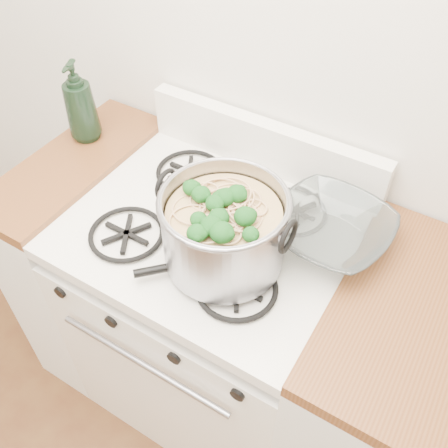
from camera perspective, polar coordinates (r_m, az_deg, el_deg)
gas_range at (r=1.73m, az=-1.31°, el=-10.97°), size 0.76×0.66×0.92m
counter_left at (r=1.93m, az=-14.09°, el=-3.59°), size 0.25×0.65×0.92m
stock_pot at (r=1.19m, az=-0.00°, el=-0.71°), size 0.34×0.31×0.21m
spatula at (r=1.25m, az=1.29°, el=-3.50°), size 0.42×0.42×0.02m
glass_bowl at (r=1.32m, az=11.90°, el=-1.24°), size 0.14×0.14×0.03m
bottle at (r=1.63m, az=-16.21°, el=13.28°), size 0.13×0.13×0.26m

